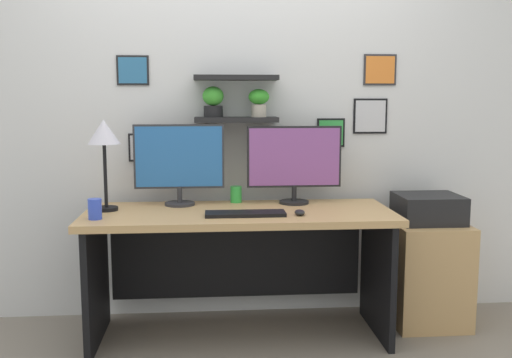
% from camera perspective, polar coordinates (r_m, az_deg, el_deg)
% --- Properties ---
extents(ground_plane, '(8.00, 8.00, 0.00)m').
position_cam_1_polar(ground_plane, '(3.55, -1.60, -15.09)').
color(ground_plane, gray).
extents(back_wall_assembly, '(4.40, 0.24, 2.70)m').
position_cam_1_polar(back_wall_assembly, '(3.70, -2.02, 7.34)').
color(back_wall_assembly, silver).
rests_on(back_wall_assembly, ground).
extents(desk, '(1.75, 0.68, 0.75)m').
position_cam_1_polar(desk, '(3.43, -1.68, -6.32)').
color(desk, tan).
rests_on(desk, ground).
extents(monitor_left, '(0.54, 0.18, 0.48)m').
position_cam_1_polar(monitor_left, '(3.50, -7.52, 1.76)').
color(monitor_left, '#2D2D33').
rests_on(monitor_left, desk).
extents(monitor_right, '(0.57, 0.18, 0.47)m').
position_cam_1_polar(monitor_right, '(3.54, 3.76, 1.78)').
color(monitor_right, black).
rests_on(monitor_right, desk).
extents(keyboard, '(0.44, 0.14, 0.02)m').
position_cam_1_polar(keyboard, '(3.20, -1.05, -3.40)').
color(keyboard, black).
rests_on(keyboard, desk).
extents(computer_mouse, '(0.06, 0.09, 0.03)m').
position_cam_1_polar(computer_mouse, '(3.22, 4.29, -3.27)').
color(computer_mouse, black).
rests_on(computer_mouse, desk).
extents(desk_lamp, '(0.18, 0.18, 0.52)m').
position_cam_1_polar(desk_lamp, '(3.40, -14.63, 3.87)').
color(desk_lamp, black).
rests_on(desk_lamp, desk).
extents(pen_cup, '(0.07, 0.07, 0.10)m').
position_cam_1_polar(pen_cup, '(3.59, -1.96, -1.51)').
color(pen_cup, green).
rests_on(pen_cup, desk).
extents(water_cup, '(0.07, 0.07, 0.11)m').
position_cam_1_polar(water_cup, '(3.21, -15.46, -2.84)').
color(water_cup, blue).
rests_on(water_cup, desk).
extents(drawer_cabinet, '(0.44, 0.50, 0.63)m').
position_cam_1_polar(drawer_cabinet, '(3.82, 16.23, -8.70)').
color(drawer_cabinet, tan).
rests_on(drawer_cabinet, ground).
extents(printer, '(0.38, 0.34, 0.17)m').
position_cam_1_polar(printer, '(3.73, 16.47, -2.78)').
color(printer, black).
rests_on(printer, drawer_cabinet).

